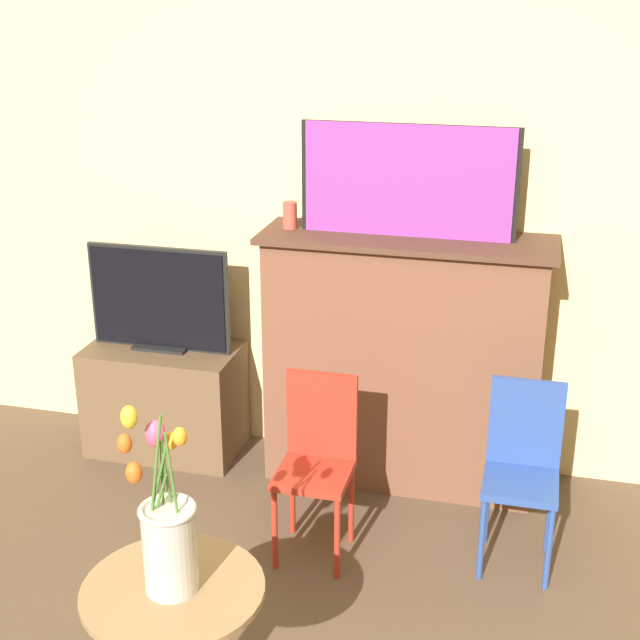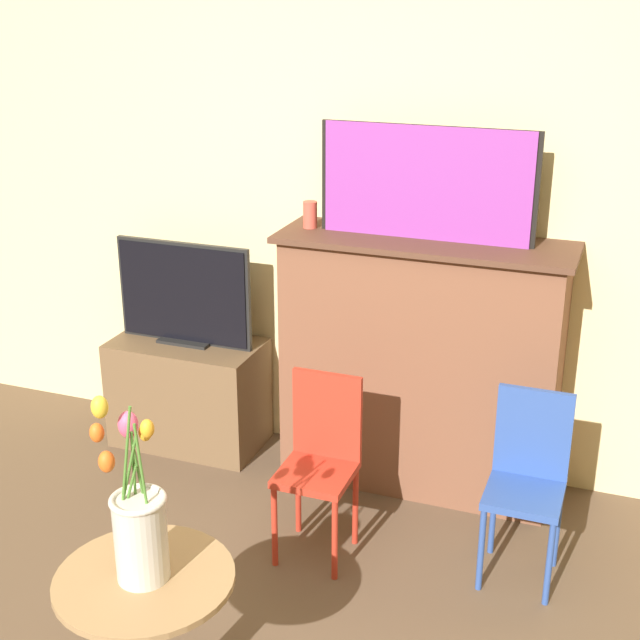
{
  "view_description": "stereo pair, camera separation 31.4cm",
  "coord_description": "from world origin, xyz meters",
  "views": [
    {
      "loc": [
        0.8,
        -1.69,
        2.16
      ],
      "look_at": [
        0.07,
        1.16,
        1.03
      ],
      "focal_mm": 50.0,
      "sensor_mm": 36.0,
      "label": 1
    },
    {
      "loc": [
        1.1,
        -1.59,
        2.16
      ],
      "look_at": [
        0.07,
        1.16,
        1.03
      ],
      "focal_mm": 50.0,
      "sensor_mm": 36.0,
      "label": 2
    }
  ],
  "objects": [
    {
      "name": "vase_tulips",
      "position": [
        -0.13,
        0.22,
        0.73
      ],
      "size": [
        0.2,
        0.18,
        0.57
      ],
      "color": "beige",
      "rests_on": "side_table"
    },
    {
      "name": "chair_blue",
      "position": [
        0.81,
        1.41,
        0.42
      ],
      "size": [
        0.28,
        0.28,
        0.74
      ],
      "color": "#2D4C99",
      "rests_on": "ground"
    },
    {
      "name": "painting",
      "position": [
        0.25,
        1.92,
        1.38
      ],
      "size": [
        0.91,
        0.03,
        0.47
      ],
      "color": "black",
      "rests_on": "fireplace_mantel"
    },
    {
      "name": "side_table",
      "position": [
        -0.12,
        0.22,
        0.36
      ],
      "size": [
        0.52,
        0.52,
        0.55
      ],
      "color": "#99754C",
      "rests_on": "ground"
    },
    {
      "name": "chair_red",
      "position": [
        0.03,
        1.28,
        0.42
      ],
      "size": [
        0.28,
        0.28,
        0.74
      ],
      "color": "#B22D1E",
      "rests_on": "ground"
    },
    {
      "name": "mantel_candle",
      "position": [
        -0.26,
        1.91,
        1.21
      ],
      "size": [
        0.06,
        0.06,
        0.12
      ],
      "color": "#CC4C3D",
      "rests_on": "fireplace_mantel"
    },
    {
      "name": "tv_monitor",
      "position": [
        -0.89,
        1.89,
        0.77
      ],
      "size": [
        0.68,
        0.12,
        0.49
      ],
      "color": "black",
      "rests_on": "tv_stand"
    },
    {
      "name": "fireplace_mantel",
      "position": [
        0.26,
        1.91,
        0.59
      ],
      "size": [
        1.25,
        0.41,
        1.15
      ],
      "color": "brown",
      "rests_on": "ground"
    },
    {
      "name": "wall_back",
      "position": [
        0.0,
        2.13,
        1.35
      ],
      "size": [
        8.0,
        0.06,
        2.7
      ],
      "color": "beige",
      "rests_on": "ground"
    },
    {
      "name": "tv_stand",
      "position": [
        -0.89,
        1.88,
        0.27
      ],
      "size": [
        0.72,
        0.4,
        0.53
      ],
      "color": "brown",
      "rests_on": "ground"
    }
  ]
}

